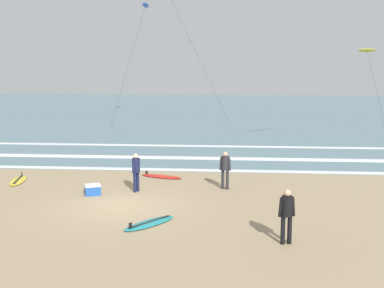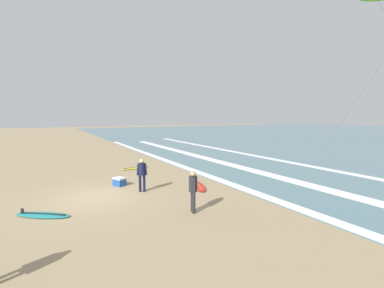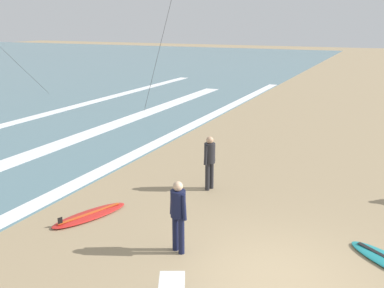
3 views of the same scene
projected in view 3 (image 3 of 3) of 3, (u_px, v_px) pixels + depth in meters
name	position (u px, v px, depth m)	size (l,w,h in m)	color
ground_plane	(273.00, 278.00, 8.45)	(160.00, 160.00, 0.00)	#9E8763
wave_foam_shoreline	(26.00, 209.00, 11.52)	(51.31, 0.62, 0.01)	white
surfer_foreground_main	(210.00, 158.00, 12.67)	(0.51, 0.32, 1.60)	#232328
surfer_left_near	(178.00, 210.00, 9.17)	(0.32, 0.50, 1.60)	#141938
surfboard_right_spare	(90.00, 215.00, 11.09)	(2.18, 1.28, 0.25)	red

